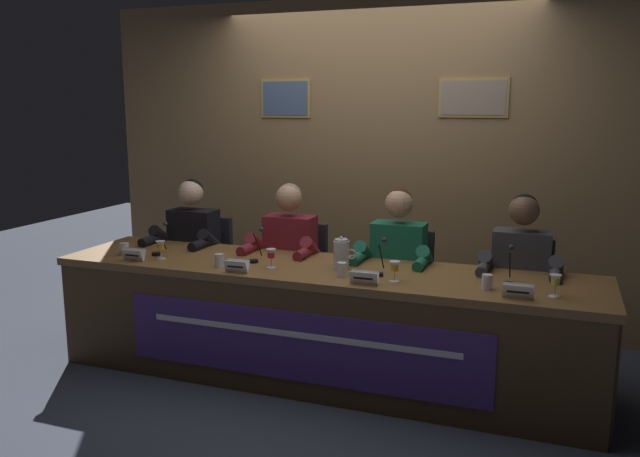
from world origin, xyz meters
TOP-DOWN VIEW (x-y plane):
  - ground_plane at (0.00, 0.00)m, footprint 12.00×12.00m
  - wall_back_panelled at (0.00, 1.30)m, footprint 4.72×0.14m
  - conference_table at (0.00, -0.11)m, footprint 3.52×0.80m
  - chair_far_left at (-1.21, 0.58)m, footprint 0.44×0.44m
  - panelist_far_left at (-1.21, 0.38)m, footprint 0.51×0.48m
  - nameplate_far_left at (-1.22, -0.28)m, footprint 0.15×0.06m
  - juice_glass_far_left at (-1.08, -0.17)m, footprint 0.06×0.06m
  - water_cup_far_left at (-1.38, -0.16)m, footprint 0.06×0.06m
  - microphone_far_left at (-1.17, -0.05)m, footprint 0.06×0.17m
  - chair_center_left at (-0.40, 0.58)m, footprint 0.44×0.44m
  - panelist_center_left at (-0.40, 0.38)m, footprint 0.51×0.48m
  - nameplate_center_left at (-0.44, -0.31)m, footprint 0.15×0.06m
  - juice_glass_center_left at (-0.28, -0.14)m, footprint 0.06×0.06m
  - water_cup_center_left at (-0.60, -0.22)m, footprint 0.06×0.06m
  - microphone_center_left at (-0.45, -0.01)m, footprint 0.06×0.17m
  - chair_center_right at (0.40, 0.58)m, footprint 0.44×0.44m
  - panelist_center_right at (0.40, 0.38)m, footprint 0.51×0.48m
  - nameplate_center_right at (0.38, -0.30)m, footprint 0.17×0.06m
  - juice_glass_center_right at (0.53, -0.18)m, footprint 0.06×0.06m
  - water_cup_center_right at (0.20, -0.17)m, footprint 0.06×0.06m
  - microphone_center_right at (0.41, -0.05)m, footprint 0.06×0.17m
  - chair_far_right at (1.21, 0.58)m, footprint 0.44×0.44m
  - panelist_far_right at (1.21, 0.38)m, footprint 0.51×0.48m
  - nameplate_far_right at (1.24, -0.28)m, footprint 0.16×0.06m
  - juice_glass_far_right at (1.42, -0.18)m, footprint 0.06×0.06m
  - water_cup_far_right at (1.06, -0.15)m, footprint 0.06×0.06m
  - microphone_far_right at (1.17, 0.00)m, footprint 0.06×0.17m
  - water_pitcher_central at (0.14, 0.00)m, footprint 0.15×0.10m

SIDE VIEW (x-z plane):
  - ground_plane at x=0.00m, z-range 0.00..0.00m
  - chair_far_left at x=-1.21m, z-range -0.02..0.88m
  - chair_center_left at x=-0.40m, z-range -0.02..0.88m
  - chair_center_right at x=0.40m, z-range -0.02..0.88m
  - chair_far_right at x=1.21m, z-range -0.02..0.88m
  - conference_table at x=0.00m, z-range 0.14..0.89m
  - panelist_far_left at x=-1.21m, z-range 0.10..1.32m
  - panelist_center_left at x=-0.40m, z-range 0.10..1.32m
  - panelist_center_right at x=0.40m, z-range 0.10..1.32m
  - panelist_far_right at x=1.21m, z-range 0.10..1.32m
  - water_cup_far_left at x=-1.38m, z-range 0.74..0.83m
  - water_cup_center_left at x=-0.60m, z-range 0.74..0.83m
  - water_cup_center_right at x=0.20m, z-range 0.74..0.83m
  - water_cup_far_right at x=1.06m, z-range 0.74..0.83m
  - nameplate_far_left at x=-1.22m, z-range 0.75..0.83m
  - nameplate_center_left at x=-0.44m, z-range 0.75..0.83m
  - nameplate_center_right at x=0.38m, z-range 0.75..0.83m
  - nameplate_far_right at x=1.24m, z-range 0.75..0.83m
  - microphone_far_left at x=-1.17m, z-range 0.71..0.93m
  - microphone_center_left at x=-0.45m, z-range 0.71..0.93m
  - microphone_center_right at x=0.41m, z-range 0.71..0.93m
  - microphone_far_right at x=1.17m, z-range 0.71..0.93m
  - juice_glass_far_left at x=-1.08m, z-range 0.77..0.90m
  - juice_glass_center_left at x=-0.28m, z-range 0.77..0.90m
  - juice_glass_center_right at x=0.53m, z-range 0.77..0.90m
  - juice_glass_far_right at x=1.42m, z-range 0.77..0.90m
  - water_pitcher_central at x=0.14m, z-range 0.74..0.95m
  - wall_back_panelled at x=0.00m, z-range 0.00..2.60m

